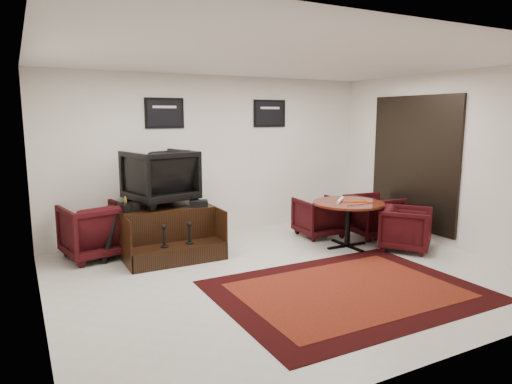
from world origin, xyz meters
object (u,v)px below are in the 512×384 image
Objects in this scene: shine_podium at (164,231)px; table_chair_back at (319,215)px; table_chair_window at (374,214)px; shine_chair at (160,174)px; armchair_side at (95,228)px; table_chair_corner at (406,227)px; meeting_table at (348,208)px.

table_chair_back is (2.70, -0.34, 0.04)m from shine_podium.
table_chair_back is at bearing 66.99° from table_chair_window.
table_chair_back is (2.70, -0.48, -0.83)m from shine_chair.
armchair_side reaches higher than table_chair_corner.
armchair_side is 4.80m from table_chair_corner.
shine_chair is 3.04m from meeting_table.
armchair_side is at bearing -4.44° from table_chair_back.
armchair_side reaches higher than shine_podium.
table_chair_corner is at bearing 145.84° from armchair_side.
table_chair_window is at bearing 152.07° from shine_chair.
table_chair_corner is at bearing -39.63° from meeting_table.
armchair_side is 1.20× the size of table_chair_corner.
armchair_side is at bearing 118.86° from table_chair_corner.
table_chair_window is (3.54, -0.94, -0.80)m from shine_chair.
table_chair_corner reaches higher than meeting_table.
table_chair_corner is (-0.13, -0.89, -0.03)m from table_chair_window.
armchair_side reaches higher than table_chair_window.
armchair_side is at bearing 83.03° from table_chair_window.
armchair_side is at bearing 167.88° from shine_podium.
table_chair_back reaches higher than shine_podium.
shine_chair reaches higher than shine_podium.
meeting_table is at bearing 116.27° from table_chair_window.
table_chair_corner is (3.41, -1.84, -0.83)m from shine_chair.
table_chair_corner is (0.70, -0.58, -0.27)m from meeting_table.
table_chair_back is (3.70, -0.55, -0.07)m from armchair_side.
table_chair_window is at bearing 20.65° from meeting_table.
table_chair_back is 1.53m from table_chair_corner.
shine_chair is at bearing 80.68° from table_chair_window.
table_chair_window is 0.90m from table_chair_corner.
armchair_side is 4.65m from table_chair_window.
table_chair_window reaches higher than table_chair_corner.
table_chair_back is at bearing 156.83° from shine_chair.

